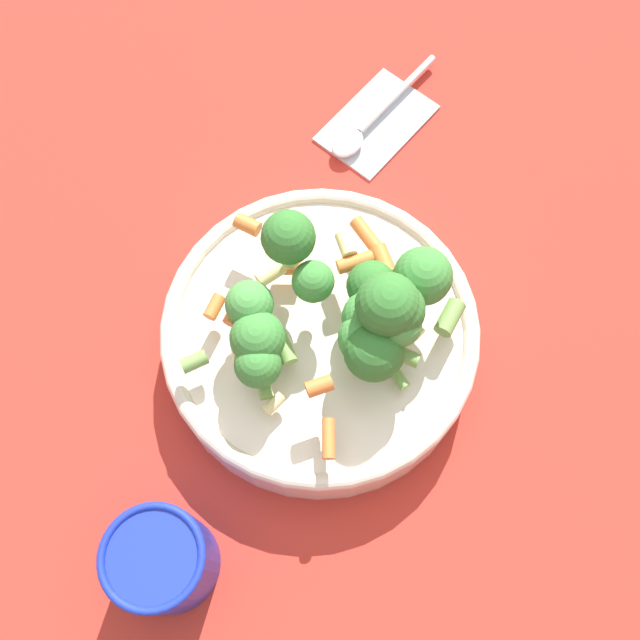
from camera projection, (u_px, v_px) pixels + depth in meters
name	position (u px, v px, depth m)	size (l,w,h in m)	color
ground_plane	(320.00, 348.00, 0.66)	(3.00, 3.00, 0.00)	#B72D23
bowl	(320.00, 337.00, 0.63)	(0.26, 0.26, 0.05)	beige
pasta_salad	(348.00, 310.00, 0.56)	(0.20, 0.21, 0.10)	#8CB766
cup	(162.00, 560.00, 0.55)	(0.08, 0.08, 0.08)	#192DAD
napkin	(377.00, 122.00, 0.74)	(0.13, 0.12, 0.01)	#B2BCC6
spoon	(367.00, 124.00, 0.73)	(0.14, 0.09, 0.01)	silver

